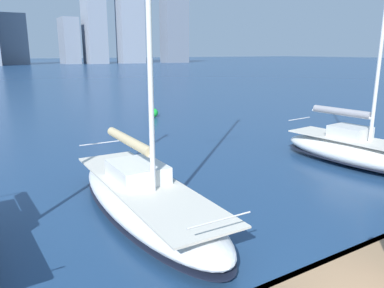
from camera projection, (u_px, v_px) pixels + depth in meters
sailboat_grey at (356, 149)px, 17.33m from camera, size 2.98×7.62×13.18m
sailboat_tan at (144, 196)px, 12.07m from camera, size 2.78×9.29×13.02m
channel_buoy at (154, 113)px, 30.18m from camera, size 0.70×0.70×1.40m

